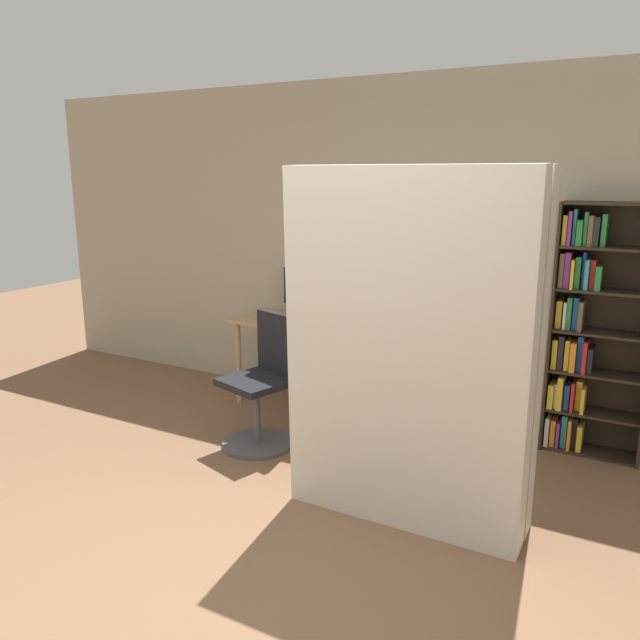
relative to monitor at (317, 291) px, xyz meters
The scene contains 8 objects.
ground_plane 3.17m from the monitor, 72.13° to the right, with size 16.00×16.00×0.00m, color brown.
wall_back 1.01m from the monitor, ahead, with size 8.00×0.06×2.70m.
desk 0.38m from the monitor, 86.75° to the right, with size 1.25×0.59×0.75m.
monitor is the anchor object (origin of this frame).
office_chair 1.18m from the monitor, 83.75° to the right, with size 0.55×0.55×0.97m.
bookshelf 2.17m from the monitor, ahead, with size 0.65×0.28×1.77m.
mattress_near 2.09m from the monitor, 48.04° to the right, with size 1.35×0.23×2.00m.
mattress_far 1.93m from the monitor, 43.66° to the right, with size 1.35×0.22×2.00m.
Camera 1 is at (1.62, -1.72, 1.96)m, focal length 35.00 mm.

